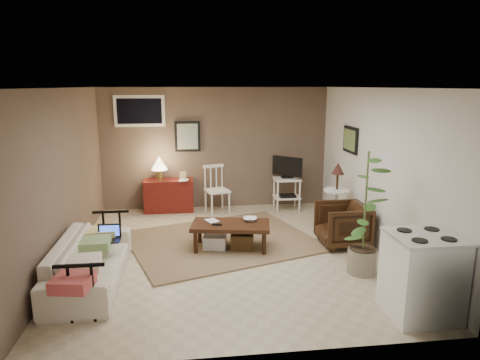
{
  "coord_description": "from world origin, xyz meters",
  "views": [
    {
      "loc": [
        -0.55,
        -5.96,
        2.43
      ],
      "look_at": [
        0.23,
        0.35,
        1.02
      ],
      "focal_mm": 32.0,
      "sensor_mm": 36.0,
      "label": 1
    }
  ],
  "objects": [
    {
      "name": "bowl",
      "position": [
        0.36,
        0.19,
        0.52
      ],
      "size": [
        0.21,
        0.08,
        0.21
      ],
      "primitive_type": "imported",
      "rotation": [
        0.0,
        0.0,
        -0.15
      ],
      "color": "#33150D",
      "rests_on": "coffee_table"
    },
    {
      "name": "potted_plant",
      "position": [
        1.69,
        -0.92,
        0.88
      ],
      "size": [
        0.41,
        0.41,
        1.66
      ],
      "color": "gray",
      "rests_on": "floor"
    },
    {
      "name": "book_table",
      "position": [
        -0.29,
        0.2,
        0.52
      ],
      "size": [
        0.15,
        0.08,
        0.22
      ],
      "primitive_type": "imported",
      "rotation": [
        0.0,
        0.0,
        0.43
      ],
      "color": "#33150D",
      "rests_on": "coffee_table"
    },
    {
      "name": "red_console",
      "position": [
        -0.96,
        2.28,
        0.38
      ],
      "size": [
        0.95,
        0.42,
        1.1
      ],
      "color": "maroon",
      "rests_on": "floor"
    },
    {
      "name": "art_back",
      "position": [
        -0.55,
        2.48,
        1.45
      ],
      "size": [
        0.5,
        0.03,
        0.6
      ],
      "primitive_type": "cube",
      "color": "black"
    },
    {
      "name": "window",
      "position": [
        -1.45,
        2.48,
        1.95
      ],
      "size": [
        0.96,
        0.03,
        0.6
      ],
      "primitive_type": "cube",
      "color": "white"
    },
    {
      "name": "sofa_end_rails",
      "position": [
        -1.69,
        -0.78,
        0.33
      ],
      "size": [
        0.52,
        1.95,
        0.65
      ],
      "primitive_type": null,
      "color": "black",
      "rests_on": "floor"
    },
    {
      "name": "laptop",
      "position": [
        -1.61,
        -0.44,
        0.49
      ],
      "size": [
        0.3,
        0.22,
        0.2
      ],
      "color": "black",
      "rests_on": "sofa"
    },
    {
      "name": "art_right",
      "position": [
        2.23,
        1.05,
        1.52
      ],
      "size": [
        0.03,
        0.6,
        0.45
      ],
      "primitive_type": "cube",
      "color": "black"
    },
    {
      "name": "side_table",
      "position": [
        1.95,
        0.84,
        0.72
      ],
      "size": [
        0.44,
        0.44,
        1.16
      ],
      "color": "white",
      "rests_on": "floor"
    },
    {
      "name": "tv_stand",
      "position": [
        1.38,
        2.1,
        0.57
      ],
      "size": [
        0.51,
        0.45,
        1.07
      ],
      "color": "white",
      "rests_on": "floor"
    },
    {
      "name": "coffee_table",
      "position": [
        0.05,
        0.1,
        0.24
      ],
      "size": [
        1.24,
        0.79,
        0.44
      ],
      "color": "#33150D",
      "rests_on": "floor"
    },
    {
      "name": "sofa",
      "position": [
        -1.8,
        -0.78,
        0.38
      ],
      "size": [
        0.57,
        1.95,
        0.76
      ],
      "primitive_type": "imported",
      "rotation": [
        0.0,
        0.0,
        1.57
      ],
      "color": "white",
      "rests_on": "floor"
    },
    {
      "name": "stove",
      "position": [
        1.89,
        -2.02,
        0.46
      ],
      "size": [
        0.71,
        0.66,
        0.92
      ],
      "color": "white",
      "rests_on": "floor"
    },
    {
      "name": "book_console",
      "position": [
        -0.73,
        2.15,
        0.75
      ],
      "size": [
        0.17,
        0.06,
        0.23
      ],
      "primitive_type": "imported",
      "rotation": [
        0.0,
        0.0,
        -0.23
      ],
      "color": "#33150D",
      "rests_on": "red_console"
    },
    {
      "name": "rug",
      "position": [
        -0.05,
        0.45,
        0.01
      ],
      "size": [
        3.31,
        2.96,
        0.03
      ],
      "primitive_type": "cube",
      "rotation": [
        0.0,
        0.0,
        0.32
      ],
      "color": "#826B4B",
      "rests_on": "floor"
    },
    {
      "name": "armchair",
      "position": [
        1.79,
        0.08,
        0.36
      ],
      "size": [
        0.67,
        0.72,
        0.73
      ],
      "primitive_type": "imported",
      "rotation": [
        0.0,
        0.0,
        -1.56
      ],
      "color": "#311C0D",
      "rests_on": "floor"
    },
    {
      "name": "floor",
      "position": [
        0.0,
        0.0,
        0.0
      ],
      "size": [
        5.0,
        5.0,
        0.0
      ],
      "primitive_type": "plane",
      "color": "#C1B293",
      "rests_on": "ground"
    },
    {
      "name": "sofa_pillows",
      "position": [
        -1.75,
        -1.0,
        0.47
      ],
      "size": [
        0.37,
        1.85,
        0.13
      ],
      "primitive_type": null,
      "color": "beige",
      "rests_on": "sofa"
    },
    {
      "name": "spindle_chair",
      "position": [
        -0.01,
        2.09,
        0.43
      ],
      "size": [
        0.52,
        0.52,
        0.92
      ],
      "color": "white",
      "rests_on": "floor"
    }
  ]
}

